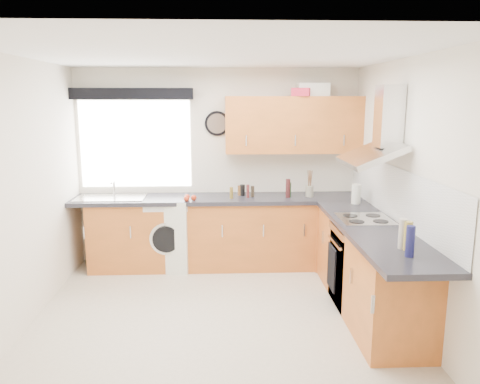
{
  "coord_description": "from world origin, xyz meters",
  "views": [
    {
      "loc": [
        0.04,
        -4.24,
        2.11
      ],
      "look_at": [
        0.25,
        0.85,
        1.1
      ],
      "focal_mm": 35.0,
      "sensor_mm": 36.0,
      "label": 1
    }
  ],
  "objects_px": {
    "oven": "(363,265)",
    "extractor_hood": "(380,135)",
    "upper_cabinets": "(293,125)",
    "washing_machine": "(169,232)"
  },
  "relations": [
    {
      "from": "oven",
      "to": "extractor_hood",
      "type": "distance_m",
      "value": 1.35
    },
    {
      "from": "upper_cabinets",
      "to": "washing_machine",
      "type": "relative_size",
      "value": 1.88
    },
    {
      "from": "extractor_hood",
      "to": "washing_machine",
      "type": "height_order",
      "value": "extractor_hood"
    },
    {
      "from": "upper_cabinets",
      "to": "extractor_hood",
      "type": "bearing_deg",
      "value": -63.87
    },
    {
      "from": "oven",
      "to": "upper_cabinets",
      "type": "bearing_deg",
      "value": 112.54
    },
    {
      "from": "oven",
      "to": "washing_machine",
      "type": "distance_m",
      "value": 2.45
    },
    {
      "from": "oven",
      "to": "washing_machine",
      "type": "bearing_deg",
      "value": 150.19
    },
    {
      "from": "upper_cabinets",
      "to": "oven",
      "type": "bearing_deg",
      "value": -67.46
    },
    {
      "from": "oven",
      "to": "extractor_hood",
      "type": "height_order",
      "value": "extractor_hood"
    },
    {
      "from": "oven",
      "to": "extractor_hood",
      "type": "bearing_deg",
      "value": -0.0
    }
  ]
}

